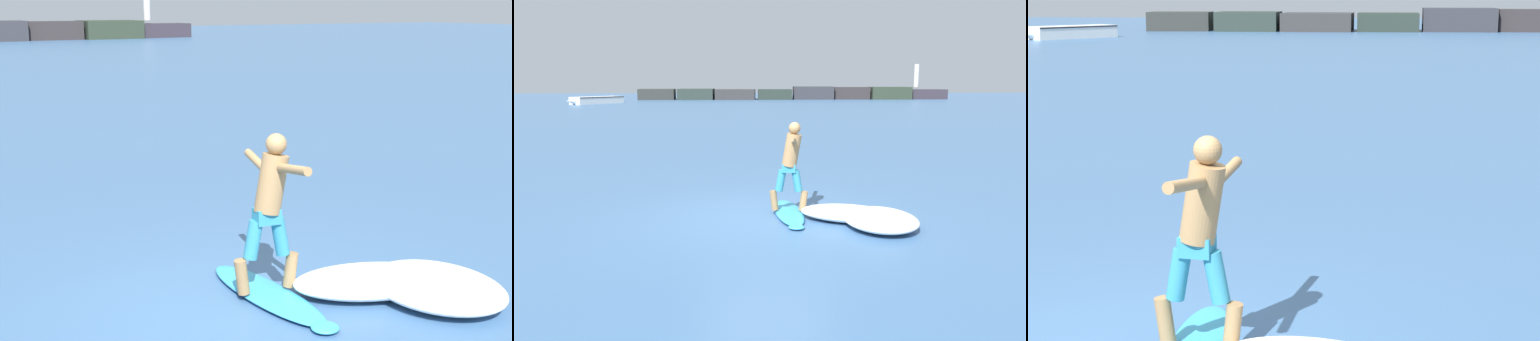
{
  "view_description": "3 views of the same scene",
  "coord_description": "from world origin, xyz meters",
  "views": [
    {
      "loc": [
        -3.33,
        -5.83,
        3.05
      ],
      "look_at": [
        0.9,
        1.24,
        1.14
      ],
      "focal_mm": 50.0,
      "sensor_mm": 36.0,
      "label": 1
    },
    {
      "loc": [
        -0.46,
        -9.04,
        2.53
      ],
      "look_at": [
        0.16,
        1.51,
        0.63
      ],
      "focal_mm": 35.0,
      "sensor_mm": 36.0,
      "label": 2
    },
    {
      "loc": [
        1.63,
        -6.05,
        2.82
      ],
      "look_at": [
        0.99,
        1.94,
        1.16
      ],
      "focal_mm": 60.0,
      "sensor_mm": 36.0,
      "label": 3
    }
  ],
  "objects": [
    {
      "name": "ground_plane",
      "position": [
        0.0,
        0.0,
        0.0
      ],
      "size": [
        200.0,
        200.0,
        0.0
      ],
      "primitive_type": "plane",
      "color": "#3D638E"
    },
    {
      "name": "wave_foam_at_nose",
      "position": [
        1.97,
        -0.73,
        0.14
      ],
      "size": [
        1.4,
        1.65,
        0.29
      ],
      "color": "white",
      "rests_on": "ground"
    },
    {
      "name": "wave_foam_at_tail",
      "position": [
        1.49,
        -0.23,
        0.13
      ],
      "size": [
        1.95,
        1.46,
        0.26
      ],
      "color": "white",
      "rests_on": "ground"
    },
    {
      "name": "fishing_boat_near_jetty",
      "position": [
        -16.87,
        49.07,
        0.44
      ],
      "size": [
        5.27,
        6.39,
        0.81
      ],
      "color": "white",
      "rests_on": "ground"
    },
    {
      "name": "surfer",
      "position": [
        0.48,
        0.24,
        1.07
      ],
      "size": [
        0.75,
        1.58,
        1.7
      ],
      "color": "#987248",
      "rests_on": "surfboard"
    },
    {
      "name": "rock_jetty_breakwater",
      "position": [
        7.02,
        62.0,
        0.79
      ],
      "size": [
        43.42,
        5.07,
        4.9
      ],
      "color": "#2E302D",
      "rests_on": "ground"
    },
    {
      "name": "surfboard",
      "position": [
        0.45,
        0.21,
        0.04
      ],
      "size": [
        0.61,
        2.15,
        0.21
      ],
      "color": "#369FCB",
      "rests_on": "ground"
    }
  ]
}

